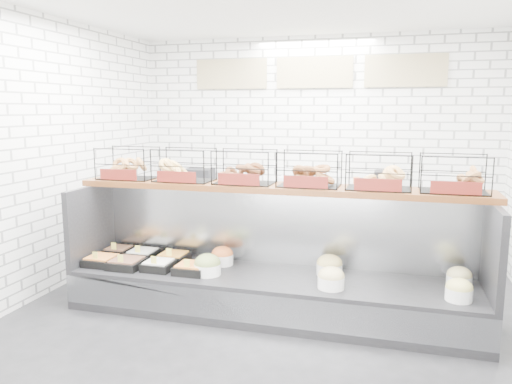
% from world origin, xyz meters
% --- Properties ---
extents(ground, '(5.50, 5.50, 0.00)m').
position_xyz_m(ground, '(0.00, 0.00, 0.00)').
color(ground, black).
rests_on(ground, ground).
extents(room_shell, '(5.02, 5.51, 3.01)m').
position_xyz_m(room_shell, '(0.00, 0.60, 2.06)').
color(room_shell, white).
rests_on(room_shell, ground).
extents(display_case, '(4.00, 0.90, 1.20)m').
position_xyz_m(display_case, '(-0.02, 0.34, 0.33)').
color(display_case, black).
rests_on(display_case, ground).
extents(bagel_shelf, '(4.10, 0.50, 0.40)m').
position_xyz_m(bagel_shelf, '(0.00, 0.52, 1.38)').
color(bagel_shelf, '#4F2710').
rests_on(bagel_shelf, display_case).
extents(prep_counter, '(4.00, 0.60, 1.20)m').
position_xyz_m(prep_counter, '(-0.01, 2.43, 0.47)').
color(prep_counter, '#93969B').
rests_on(prep_counter, ground).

